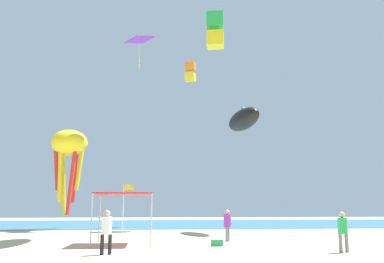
% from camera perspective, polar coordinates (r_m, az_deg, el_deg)
% --- Properties ---
extents(ground, '(110.00, 110.00, 0.10)m').
position_cam_1_polar(ground, '(17.88, 6.32, -16.68)').
color(ground, '#D1BA8C').
extents(ocean_strip, '(110.00, 23.69, 0.03)m').
position_cam_1_polar(ocean_strip, '(47.07, -1.31, -12.72)').
color(ocean_strip, teal).
rests_on(ocean_strip, ground).
extents(canopy_tent, '(2.91, 3.19, 2.60)m').
position_cam_1_polar(canopy_tent, '(21.83, -9.42, -8.86)').
color(canopy_tent, '#B2B2B7').
rests_on(canopy_tent, ground).
extents(person_near_tent, '(0.41, 0.43, 1.74)m').
position_cam_1_polar(person_near_tent, '(23.34, 4.97, -12.58)').
color(person_near_tent, slate).
rests_on(person_near_tent, ground).
extents(person_central, '(0.46, 0.42, 1.77)m').
position_cam_1_polar(person_central, '(17.44, -11.84, -13.10)').
color(person_central, black).
rests_on(person_central, ground).
extents(person_rightmost, '(0.45, 0.40, 1.70)m').
position_cam_1_polar(person_rightmost, '(19.04, 20.29, -12.57)').
color(person_rightmost, slate).
rests_on(person_rightmost, ground).
extents(banner_flag, '(0.61, 0.06, 3.22)m').
position_cam_1_polar(banner_flag, '(25.19, -9.41, -10.16)').
color(banner_flag, silver).
rests_on(banner_flag, ground).
extents(cooler_box, '(0.57, 0.37, 0.35)m').
position_cam_1_polar(cooler_box, '(20.79, 3.50, -15.21)').
color(cooler_box, '#1E8C4C').
rests_on(cooler_box, ground).
extents(kite_inflatable_black, '(2.61, 5.71, 2.20)m').
position_cam_1_polar(kite_inflatable_black, '(32.88, 7.18, 1.69)').
color(kite_inflatable_black, black).
extents(kite_box_orange, '(1.32, 1.40, 2.26)m').
position_cam_1_polar(kite_box_orange, '(44.11, -0.23, 8.32)').
color(kite_box_orange, orange).
extents(kite_octopus_yellow, '(3.20, 3.20, 7.39)m').
position_cam_1_polar(kite_octopus_yellow, '(37.54, -16.78, -2.09)').
color(kite_octopus_yellow, yellow).
extents(kite_diamond_purple, '(2.92, 2.93, 3.16)m').
position_cam_1_polar(kite_diamond_purple, '(39.97, -7.32, 12.39)').
color(kite_diamond_purple, purple).
extents(kite_box_green, '(1.89, 1.92, 3.41)m').
position_cam_1_polar(kite_box_green, '(40.66, 3.25, 13.92)').
color(kite_box_green, green).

